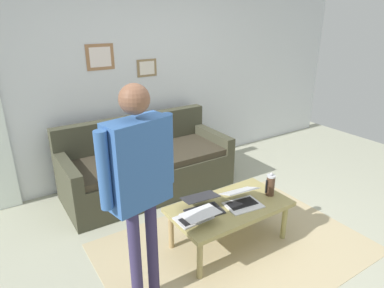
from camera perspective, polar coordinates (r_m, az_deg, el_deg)
name	(u,v)px	position (r m, az deg, el deg)	size (l,w,h in m)	color
ground_plane	(247,255)	(3.30, 9.30, -18.01)	(7.68, 7.68, 0.00)	#A9AA93
area_rug	(235,248)	(3.35, 7.25, -17.01)	(2.40, 1.67, 0.01)	tan
back_wall	(138,73)	(4.47, -9.10, 11.70)	(7.04, 0.11, 2.70)	silver
couch	(147,167)	(4.19, -7.70, -3.86)	(2.00, 0.87, 0.88)	#3F3F2F
coffee_table	(230,209)	(3.20, 6.40, -10.92)	(1.12, 0.60, 0.42)	#9E9055
laptop_left	(203,206)	(3.06, 1.85, -10.50)	(0.35, 0.32, 0.13)	#28282D
laptop_center	(242,200)	(3.18, 8.42, -9.35)	(0.36, 0.33, 0.16)	silver
laptop_right	(196,216)	(2.93, 0.69, -12.15)	(0.32, 0.31, 0.11)	silver
french_press	(270,185)	(3.36, 13.12, -6.77)	(0.10, 0.08, 0.24)	#4C3323
person_standing	(139,174)	(2.26, -8.96, -5.04)	(0.59, 0.27, 1.68)	#332C50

